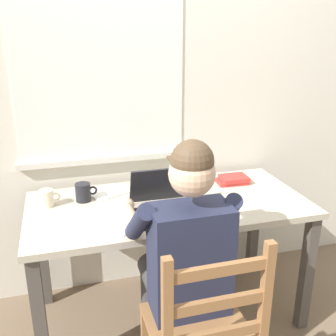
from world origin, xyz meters
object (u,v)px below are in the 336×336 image
at_px(laptop, 165,203).
at_px(book_stack_side, 166,187).
at_px(wooden_chair, 203,336).
at_px(desk, 169,217).
at_px(seated_person, 183,253).
at_px(book_stack_main, 233,180).
at_px(coffee_mug_white, 47,198).
at_px(computer_mouse, 216,208).
at_px(coffee_mug_dark, 83,192).

bearing_deg(laptop, book_stack_side, 73.67).
height_order(wooden_chair, laptop, laptop).
bearing_deg(desk, laptop, -114.84).
bearing_deg(seated_person, wooden_chair, -90.00).
bearing_deg(desk, book_stack_main, 19.83).
distance_m(laptop, coffee_mug_white, 0.64).
distance_m(coffee_mug_white, book_stack_side, 0.67).
height_order(laptop, computer_mouse, laptop).
bearing_deg(seated_person, laptop, 88.79).
distance_m(desk, laptop, 0.19).
distance_m(wooden_chair, coffee_mug_white, 1.08).
bearing_deg(seated_person, book_stack_side, 81.90).
relative_size(desk, laptop, 4.67).
bearing_deg(wooden_chair, book_stack_main, 59.45).
height_order(seated_person, coffee_mug_dark, seated_person).
bearing_deg(coffee_mug_white, coffee_mug_dark, 6.36).
relative_size(coffee_mug_white, book_stack_side, 0.54).
relative_size(computer_mouse, coffee_mug_dark, 0.82).
distance_m(laptop, book_stack_main, 0.59).
relative_size(book_stack_main, book_stack_side, 0.95).
xyz_separation_m(seated_person, coffee_mug_dark, (-0.39, 0.59, 0.10)).
xyz_separation_m(seated_person, book_stack_side, (0.08, 0.59, 0.08)).
distance_m(computer_mouse, book_stack_main, 0.43).
xyz_separation_m(seated_person, computer_mouse, (0.27, 0.26, 0.07)).
relative_size(laptop, coffee_mug_white, 2.96).
relative_size(coffee_mug_dark, book_stack_side, 0.59).
xyz_separation_m(computer_mouse, book_stack_side, (-0.19, 0.33, 0.01)).
distance_m(wooden_chair, computer_mouse, 0.67).
bearing_deg(book_stack_main, wooden_chair, -120.55).
xyz_separation_m(seated_person, laptop, (0.01, 0.33, 0.10)).
bearing_deg(book_stack_main, coffee_mug_dark, -178.73).
distance_m(seated_person, coffee_mug_white, 0.82).
distance_m(seated_person, wooden_chair, 0.36).
bearing_deg(desk, coffee_mug_white, 169.00).
relative_size(seated_person, book_stack_side, 6.13).
xyz_separation_m(wooden_chair, book_stack_side, (0.08, 0.87, 0.31)).
bearing_deg(coffee_mug_white, book_stack_side, 1.89).
height_order(laptop, coffee_mug_white, laptop).
distance_m(coffee_mug_dark, book_stack_side, 0.48).
bearing_deg(coffee_mug_dark, computer_mouse, -26.23).
relative_size(laptop, book_stack_side, 1.61).
bearing_deg(seated_person, computer_mouse, 43.90).
bearing_deg(computer_mouse, laptop, 166.13).
xyz_separation_m(computer_mouse, coffee_mug_dark, (-0.66, 0.33, 0.03)).
distance_m(desk, seated_person, 0.45).
xyz_separation_m(seated_person, book_stack_main, (0.52, 0.61, 0.07)).
bearing_deg(book_stack_main, book_stack_side, -177.42).
height_order(desk, laptop, laptop).
height_order(desk, book_stack_side, book_stack_side).
relative_size(seated_person, laptop, 3.81).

